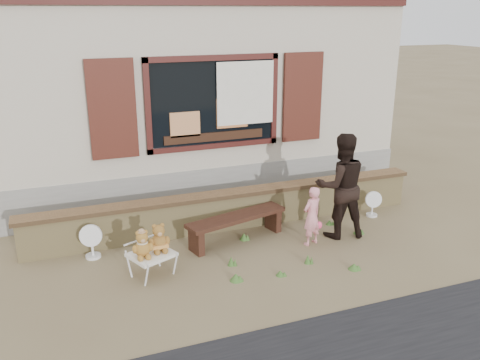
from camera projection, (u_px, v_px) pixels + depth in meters
name	position (u px, v px, depth m)	size (l,w,h in m)	color
ground	(253.00, 250.00, 8.11)	(80.00, 80.00, 0.00)	brown
shopfront	(179.00, 87.00, 11.45)	(8.04, 5.13, 4.00)	#AA9C89
brick_wall	(232.00, 209.00, 8.89)	(7.10, 0.36, 0.67)	tan
bench	(237.00, 222.00, 8.35)	(1.80, 0.81, 0.45)	black
folding_chair	(152.00, 255.00, 7.24)	(0.73, 0.70, 0.36)	white
teddy_bear_left	(142.00, 243.00, 7.08)	(0.30, 0.26, 0.41)	olive
teddy_bear_right	(159.00, 237.00, 7.26)	(0.31, 0.27, 0.43)	brown
child	(312.00, 216.00, 8.18)	(0.36, 0.24, 0.99)	pink
adult	(341.00, 186.00, 8.38)	(0.87, 0.67, 1.78)	black
fan_left	(92.00, 241.00, 7.79)	(0.36, 0.24, 0.56)	white
fan_right	(373.00, 204.00, 9.39)	(0.32, 0.21, 0.49)	silver
grass_tufts	(294.00, 253.00, 7.91)	(2.70, 1.73, 0.15)	#3D6327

